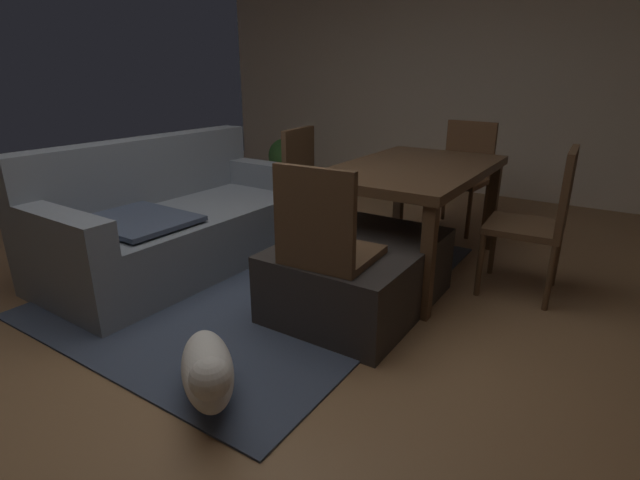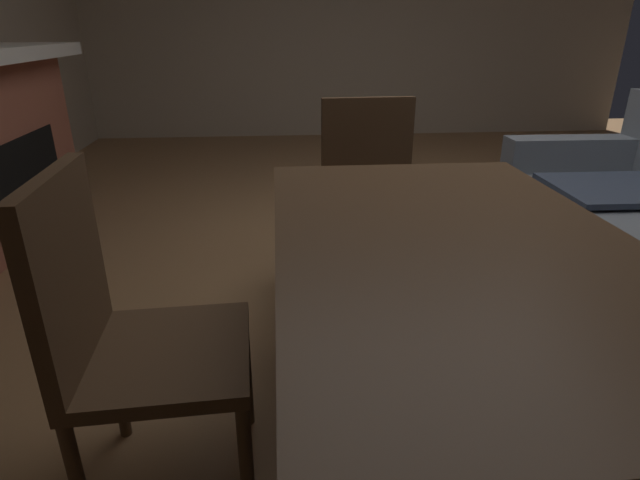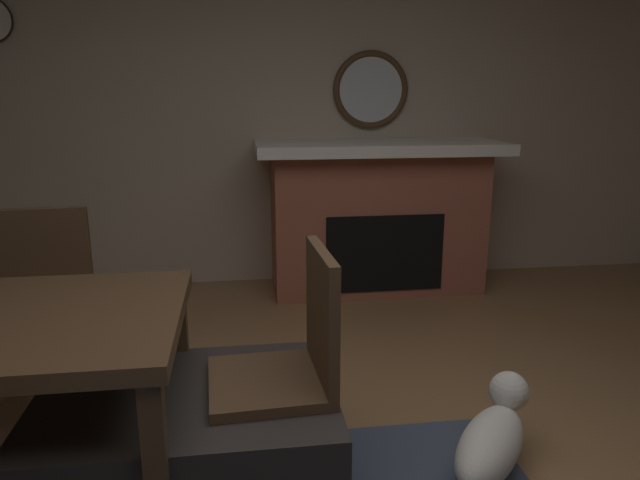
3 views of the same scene
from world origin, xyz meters
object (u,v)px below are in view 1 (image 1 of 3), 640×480
at_px(dining_chair_north, 311,182).
at_px(tv_remote, 344,247).
at_px(dining_chair_west, 325,243).
at_px(potted_plant, 284,159).
at_px(small_dog, 208,370).
at_px(dining_chair_south, 542,215).
at_px(dining_table, 413,177).
at_px(ottoman_coffee_table, 360,274).
at_px(couch, 175,222).
at_px(dining_chair_east, 463,169).

bearing_deg(dining_chair_north, tv_remote, -137.06).
distance_m(dining_chair_west, potted_plant, 3.56).
bearing_deg(small_dog, dining_chair_north, 21.98).
relative_size(dining_chair_south, dining_chair_north, 1.00).
xyz_separation_m(dining_table, dining_chair_north, (-0.01, 0.85, -0.13)).
relative_size(ottoman_coffee_table, dining_chair_north, 1.17).
bearing_deg(dining_chair_south, potted_plant, 63.81).
height_order(couch, dining_chair_north, dining_chair_north).
xyz_separation_m(dining_chair_east, potted_plant, (0.42, 2.32, -0.20)).
distance_m(potted_plant, small_dog, 4.12).
relative_size(ottoman_coffee_table, dining_chair_east, 1.17).
bearing_deg(ottoman_coffee_table, tv_remote, 173.81).
bearing_deg(dining_table, small_dog, 177.53).
xyz_separation_m(dining_table, dining_chair_east, (1.13, -0.01, -0.13)).
height_order(couch, dining_chair_east, dining_chair_east).
bearing_deg(potted_plant, dining_chair_west, -139.28).
xyz_separation_m(dining_chair_east, small_dog, (-3.03, 0.09, -0.35)).
height_order(couch, dining_chair_south, dining_chair_south).
distance_m(dining_chair_north, small_dog, 2.07).
relative_size(ottoman_coffee_table, dining_chair_west, 1.17).
xyz_separation_m(dining_chair_south, potted_plant, (1.55, 3.16, -0.20)).
bearing_deg(couch, tv_remote, -91.13).
xyz_separation_m(couch, dining_chair_east, (2.01, -1.46, 0.21)).
height_order(dining_chair_east, dining_chair_north, same).
distance_m(tv_remote, dining_chair_north, 1.22).
xyz_separation_m(ottoman_coffee_table, potted_plant, (2.30, 2.31, 0.12)).
height_order(ottoman_coffee_table, dining_chair_west, dining_chair_west).
relative_size(couch, potted_plant, 3.45).
bearing_deg(potted_plant, dining_chair_east, -100.36).
bearing_deg(small_dog, ottoman_coffee_table, -4.09).
bearing_deg(ottoman_coffee_table, dining_chair_west, -179.46).
distance_m(dining_table, dining_chair_east, 1.14).
bearing_deg(ottoman_coffee_table, potted_plant, 45.21).
xyz_separation_m(tv_remote, dining_chair_north, (0.89, 0.83, 0.10)).
relative_size(dining_chair_south, dining_chair_west, 1.00).
xyz_separation_m(couch, tv_remote, (-0.03, -1.44, 0.11)).
bearing_deg(dining_chair_east, dining_table, 179.59).
bearing_deg(tv_remote, dining_chair_south, -63.80).
bearing_deg(tv_remote, potted_plant, 22.86).
bearing_deg(small_dog, dining_chair_east, -1.70).
relative_size(ottoman_coffee_table, tv_remote, 6.79).
height_order(couch, dining_table, couch).
bearing_deg(couch, small_dog, -126.90).
bearing_deg(small_dog, potted_plant, 32.81).
bearing_deg(potted_plant, dining_table, -123.97).
bearing_deg(small_dog, dining_table, -2.47).
height_order(couch, ottoman_coffee_table, couch).
distance_m(dining_table, dining_chair_west, 1.14).
height_order(dining_chair_north, small_dog, dining_chair_north).
height_order(dining_chair_west, potted_plant, dining_chair_west).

